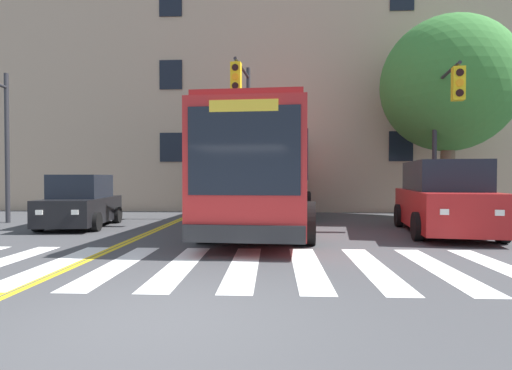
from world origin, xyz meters
The scene contains 11 objects.
ground_plane centered at (0.00, 0.00, 0.00)m, with size 120.00×120.00×0.00m, color #424244.
crosswalk centered at (-0.44, 2.80, 0.00)m, with size 12.63×3.92×0.01m.
lane_line_yellow_inner centered at (-2.57, 16.80, 0.00)m, with size 0.12×36.00×0.01m, color gold.
lane_line_yellow_outer centered at (-2.41, 16.80, 0.00)m, with size 0.12×36.00×0.01m, color gold.
city_bus centered at (1.00, 8.64, 1.87)m, with size 3.42×10.71×3.52m.
car_black_near_lane centered at (-5.24, 8.38, 0.81)m, with size 2.28×3.83×1.76m.
car_red_far_lane centered at (6.28, 7.49, 1.03)m, with size 2.74×5.11×2.16m.
traffic_light_near_corner centered at (6.94, 9.19, 3.66)m, with size 0.58×2.89×5.50m.
traffic_light_overhead centered at (0.10, 10.08, 3.98)m, with size 0.48×2.65×5.97m.
street_tree_curbside_large centered at (8.08, 11.64, 5.33)m, with size 5.42×5.28×7.99m.
building_facade centered at (1.62, 18.44, 6.25)m, with size 40.94×8.14×12.49m.
Camera 1 is at (1.45, -4.63, 1.69)m, focal length 28.00 mm.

